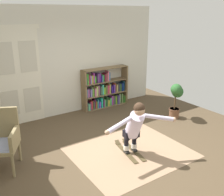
{
  "coord_description": "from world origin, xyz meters",
  "views": [
    {
      "loc": [
        -2.67,
        -3.8,
        2.71
      ],
      "look_at": [
        0.11,
        0.33,
        1.05
      ],
      "focal_mm": 41.14,
      "sensor_mm": 36.0,
      "label": 1
    }
  ],
  "objects_px": {
    "wicker_chair": "(0,139)",
    "skis_pair": "(129,150)",
    "person_skier": "(135,124)",
    "bookshelf": "(104,90)",
    "potted_plant": "(176,96)"
  },
  "relations": [
    {
      "from": "wicker_chair",
      "to": "skis_pair",
      "type": "height_order",
      "value": "wicker_chair"
    },
    {
      "from": "person_skier",
      "to": "skis_pair",
      "type": "bearing_deg",
      "value": 80.12
    },
    {
      "from": "bookshelf",
      "to": "person_skier",
      "type": "relative_size",
      "value": 1.0
    },
    {
      "from": "bookshelf",
      "to": "person_skier",
      "type": "distance_m",
      "value": 2.92
    },
    {
      "from": "wicker_chair",
      "to": "bookshelf",
      "type": "bearing_deg",
      "value": 27.46
    },
    {
      "from": "skis_pair",
      "to": "potted_plant",
      "type": "bearing_deg",
      "value": 18.98
    },
    {
      "from": "bookshelf",
      "to": "potted_plant",
      "type": "height_order",
      "value": "bookshelf"
    },
    {
      "from": "wicker_chair",
      "to": "potted_plant",
      "type": "bearing_deg",
      "value": -1.64
    },
    {
      "from": "wicker_chair",
      "to": "potted_plant",
      "type": "height_order",
      "value": "wicker_chair"
    },
    {
      "from": "bookshelf",
      "to": "wicker_chair",
      "type": "bearing_deg",
      "value": -152.54
    },
    {
      "from": "wicker_chair",
      "to": "person_skier",
      "type": "bearing_deg",
      "value": -25.26
    },
    {
      "from": "bookshelf",
      "to": "person_skier",
      "type": "xyz_separation_m",
      "value": [
        -1.01,
        -2.73,
        0.17
      ]
    },
    {
      "from": "skis_pair",
      "to": "person_skier",
      "type": "height_order",
      "value": "person_skier"
    },
    {
      "from": "bookshelf",
      "to": "skis_pair",
      "type": "distance_m",
      "value": 2.76
    },
    {
      "from": "potted_plant",
      "to": "person_skier",
      "type": "distance_m",
      "value": 2.34
    }
  ]
}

